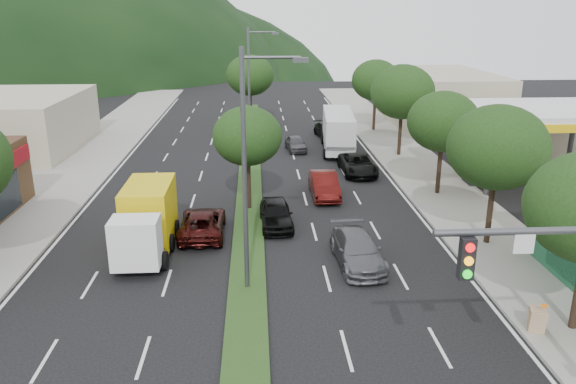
{
  "coord_description": "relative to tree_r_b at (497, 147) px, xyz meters",
  "views": [
    {
      "loc": [
        0.48,
        -13.48,
        11.29
      ],
      "look_at": [
        2.04,
        13.14,
        2.61
      ],
      "focal_mm": 35.0,
      "sensor_mm": 36.0,
      "label": 1
    }
  ],
  "objects": [
    {
      "name": "tree_med_far",
      "position": [
        -12.0,
        32.0,
        -0.03
      ],
      "size": [
        4.8,
        4.8,
        6.94
      ],
      "color": "black",
      "rests_on": "median"
    },
    {
      "name": "tree_med_near",
      "position": [
        -12.0,
        6.0,
        -0.61
      ],
      "size": [
        4.0,
        4.0,
        6.02
      ],
      "color": "black",
      "rests_on": "median"
    },
    {
      "name": "car_queue_c",
      "position": [
        -7.26,
        8.15,
        -4.27
      ],
      "size": [
        1.65,
        4.64,
        1.53
      ],
      "primitive_type": "imported",
      "rotation": [
        0.0,
        0.0,
        0.01
      ],
      "color": "#480E0C",
      "rests_on": "ground"
    },
    {
      "name": "suv_maroon",
      "position": [
        -14.4,
        2.13,
        -4.36
      ],
      "size": [
        2.31,
        4.91,
        1.36
      ],
      "primitive_type": "imported",
      "rotation": [
        0.0,
        0.0,
        3.15
      ],
      "color": "#330C0B",
      "rests_on": "ground"
    },
    {
      "name": "tree_r_e",
      "position": [
        0.0,
        28.0,
        -0.14
      ],
      "size": [
        4.6,
        4.6,
        6.71
      ],
      "color": "black",
      "rests_on": "sidewalk_right"
    },
    {
      "name": "median",
      "position": [
        -12.0,
        16.0,
        -4.98
      ],
      "size": [
        1.6,
        56.0,
        0.12
      ],
      "primitive_type": "cube",
      "color": "#1E3B15",
      "rests_on": "ground"
    },
    {
      "name": "sidewalk_left",
      "position": [
        -25.0,
        13.0,
        -4.96
      ],
      "size": [
        6.0,
        90.0,
        0.15
      ],
      "primitive_type": "cube",
      "color": "gray",
      "rests_on": "ground"
    },
    {
      "name": "tree_r_c",
      "position": [
        0.0,
        8.0,
        -0.29
      ],
      "size": [
        4.4,
        4.4,
        6.48
      ],
      "color": "black",
      "rests_on": "sidewalk_right"
    },
    {
      "name": "bldg_left_far",
      "position": [
        -31.0,
        22.0,
        -2.74
      ],
      "size": [
        9.0,
        14.0,
        4.6
      ],
      "primitive_type": "cube",
      "color": "#BCAE96",
      "rests_on": "ground"
    },
    {
      "name": "sidewalk_right",
      "position": [
        0.5,
        13.0,
        -4.96
      ],
      "size": [
        5.0,
        90.0,
        0.15
      ],
      "primitive_type": "cube",
      "color": "gray",
      "rests_on": "ground"
    },
    {
      "name": "bldg_right_far",
      "position": [
        7.5,
        32.0,
        -2.44
      ],
      "size": [
        10.0,
        16.0,
        5.2
      ],
      "primitive_type": "cube",
      "color": "#BCAE96",
      "rests_on": "ground"
    },
    {
      "name": "box_truck",
      "position": [
        -16.9,
        0.44,
        -3.56
      ],
      "size": [
        2.52,
        6.36,
        3.13
      ],
      "rotation": [
        0.0,
        0.0,
        3.14
      ],
      "color": "white",
      "rests_on": "ground"
    },
    {
      "name": "a_frame_sign",
      "position": [
        -1.5,
        -8.24,
        -4.32
      ],
      "size": [
        0.73,
        0.78,
        1.28
      ],
      "rotation": [
        0.0,
        0.0,
        -0.29
      ],
      "color": "tan",
      "rests_on": "sidewalk_right"
    },
    {
      "name": "tree_r_b",
      "position": [
        0.0,
        0.0,
        0.0
      ],
      "size": [
        4.8,
        4.8,
        6.94
      ],
      "color": "black",
      "rests_on": "sidewalk_right"
    },
    {
      "name": "tree_r_d",
      "position": [
        0.0,
        18.0,
        0.14
      ],
      "size": [
        5.0,
        5.0,
        7.17
      ],
      "color": "black",
      "rests_on": "sidewalk_right"
    },
    {
      "name": "motorhome",
      "position": [
        -4.63,
        20.34,
        -3.34
      ],
      "size": [
        3.25,
        8.47,
        3.18
      ],
      "rotation": [
        0.0,
        0.0,
        -0.09
      ],
      "color": "silver",
      "rests_on": "ground"
    },
    {
      "name": "car_queue_a",
      "position": [
        -10.5,
        3.15,
        -4.32
      ],
      "size": [
        1.87,
        4.29,
        1.44
      ],
      "primitive_type": "imported",
      "rotation": [
        0.0,
        0.0,
        0.04
      ],
      "color": "black",
      "rests_on": "ground"
    },
    {
      "name": "streetlight_near",
      "position": [
        -11.79,
        -4.0,
        0.55
      ],
      "size": [
        2.6,
        0.25,
        10.0
      ],
      "color": "#47494C",
      "rests_on": "ground"
    },
    {
      "name": "streetlight_mid",
      "position": [
        -11.79,
        21.0,
        0.55
      ],
      "size": [
        2.6,
        0.25,
        10.0
      ],
      "color": "#47494C",
      "rests_on": "ground"
    },
    {
      "name": "car_queue_f",
      "position": [
        -4.92,
        25.38,
        -4.4
      ],
      "size": [
        2.38,
        4.61,
        1.28
      ],
      "primitive_type": "imported",
      "rotation": [
        0.0,
        0.0,
        0.14
      ],
      "color": "black",
      "rests_on": "ground"
    },
    {
      "name": "car_queue_d",
      "position": [
        -4.22,
        13.15,
        -4.34
      ],
      "size": [
        2.39,
        5.03,
        1.39
      ],
      "primitive_type": "imported",
      "rotation": [
        0.0,
        0.0,
        0.02
      ],
      "color": "black",
      "rests_on": "ground"
    },
    {
      "name": "car_queue_e",
      "position": [
        -8.2,
        20.38,
        -4.42
      ],
      "size": [
        1.87,
        3.75,
        1.23
      ],
      "primitive_type": "imported",
      "rotation": [
        0.0,
        0.0,
        0.12
      ],
      "color": "#444348",
      "rests_on": "ground"
    },
    {
      "name": "gas_canopy",
      "position": [
        7.0,
        10.0,
        -0.39
      ],
      "size": [
        12.2,
        8.2,
        5.25
      ],
      "color": "silver",
      "rests_on": "ground"
    },
    {
      "name": "car_queue_b",
      "position": [
        -6.91,
        -1.85,
        -4.33
      ],
      "size": [
        2.26,
        4.98,
        1.42
      ],
      "primitive_type": "imported",
      "rotation": [
        0.0,
        0.0,
        0.06
      ],
      "color": "#535459",
      "rests_on": "ground"
    }
  ]
}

